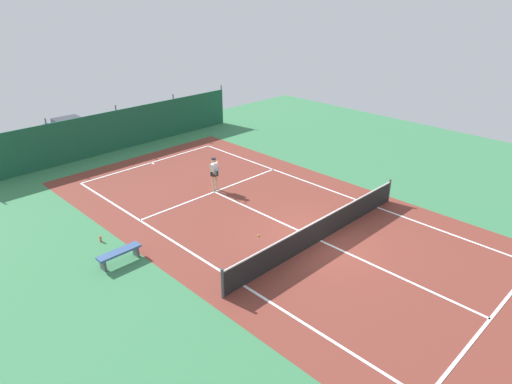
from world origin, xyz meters
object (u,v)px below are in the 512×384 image
Objects in this scene: tennis_net at (321,229)px; tennis_ball_near_player at (258,235)px; courtside_bench at (119,254)px; water_bottle at (101,239)px; parked_car at (71,133)px; tennis_player at (214,172)px.

tennis_net is 2.49m from tennis_ball_near_player.
water_bottle is at bearing 83.63° from courtside_bench.
tennis_net is 2.38× the size of parked_car.
parked_car reaches higher than tennis_net.
tennis_net is 42.17× the size of water_bottle.
courtside_bench is at bearing 146.91° from tennis_net.
tennis_net is 6.17× the size of tennis_player.
tennis_player is at bearing 5.32° from water_bottle.
tennis_player reaches higher than tennis_net.
tennis_player is 6.94m from courtside_bench.
tennis_net is 153.33× the size of tennis_ball_near_player.
courtside_bench is 1.88m from water_bottle.
tennis_ball_near_player is 0.28× the size of water_bottle.
tennis_player is at bearing 20.61° from courtside_bench.
parked_car is at bearing -87.06° from tennis_player.
tennis_net reaches higher than water_bottle.
tennis_net is 17.91m from parked_car.
tennis_player reaches higher than tennis_ball_near_player.
courtside_bench reaches higher than tennis_ball_near_player.
tennis_player reaches higher than water_bottle.
tennis_player is 24.85× the size of tennis_ball_near_player.
courtside_bench is (-4.85, 2.15, 0.34)m from tennis_ball_near_player.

